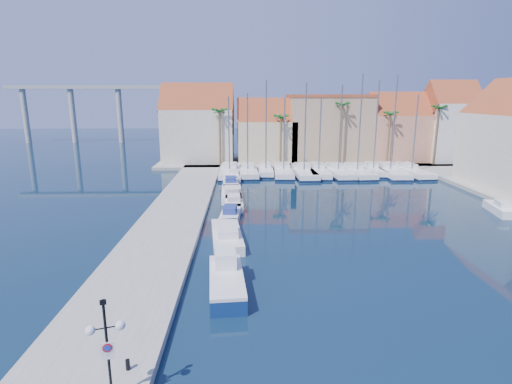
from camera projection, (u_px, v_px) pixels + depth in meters
The scene contains 36 objects.
ground at pixel (278, 280), 25.93m from camera, with size 260.00×260.00×0.00m, color black.
quay_west at pixel (174, 217), 38.71m from camera, with size 6.00×77.00×0.50m, color gray.
shore_north at pixel (310, 161), 72.85m from camera, with size 54.00×16.00×0.50m, color gray.
lamp_post at pixel (106, 335), 14.44m from camera, with size 1.34×0.67×4.09m.
bollard at pixel (128, 365), 16.60m from camera, with size 0.18×0.18×0.46m, color black.
fishing_boat at pixel (226, 279), 24.43m from camera, with size 2.51×6.23×2.13m.
motorboat_west_0 at pixel (227, 235), 32.75m from camera, with size 3.03×7.43×1.40m.
motorboat_west_1 at pixel (231, 214), 38.80m from camera, with size 2.11×5.56×1.40m.
motorboat_west_2 at pixel (234, 202), 43.22m from camera, with size 2.08×5.96×1.40m.
motorboat_west_3 at pixel (231, 193), 47.05m from camera, with size 2.56×7.26×1.40m.
motorboat_west_4 at pixel (231, 183), 52.87m from camera, with size 2.23×6.32×1.40m.
motorboat_west_5 at pixel (234, 176), 57.64m from camera, with size 2.08×6.30×1.40m.
motorboat_west_6 at pixel (236, 169), 62.93m from camera, with size 1.95×5.58×1.40m.
motorboat_east_1 at pixel (500, 208), 40.65m from camera, with size 2.41×5.05×1.40m.
sailboat_0 at pixel (230, 171), 60.73m from camera, with size 3.02×11.38×11.65m.
sailboat_1 at pixel (247, 171), 60.93m from camera, with size 3.26×10.50×12.16m.
sailboat_2 at pixel (266, 170), 61.38m from camera, with size 2.49×8.36×13.98m.
sailboat_3 at pixel (283, 171), 60.99m from camera, with size 3.44×10.83×11.53m.
sailboat_4 at pixel (303, 172), 60.41m from camera, with size 3.27×11.30×13.56m.
sailboat_5 at pixel (318, 171), 60.95m from camera, with size 3.53×10.95×11.43m.
sailboat_6 at pixel (337, 171), 60.68m from camera, with size 3.57×11.04×13.33m.
sailboat_7 at pixel (356, 171), 60.74m from camera, with size 3.70×11.02×14.84m.
sailboat_8 at pixel (372, 170), 61.81m from camera, with size 2.95×9.12×14.01m.
sailboat_9 at pixel (389, 171), 61.11m from camera, with size 3.24×11.70×14.68m.
sailboat_10 at pixel (409, 171), 61.06m from camera, with size 3.71×11.11×11.95m.
building_0 at pixel (199, 127), 69.80m from camera, with size 12.30×9.00×13.50m.
building_1 at pixel (267, 133), 70.46m from camera, with size 10.30×8.00×11.00m.
building_2 at pixel (328, 127), 71.55m from camera, with size 14.20×10.20×11.50m.
building_3 at pixel (396, 130), 71.05m from camera, with size 10.30×8.00×12.00m.
building_4 at pixel (449, 124), 70.10m from camera, with size 8.30×8.00×14.00m.
palm_0 at pixel (219, 113), 64.47m from camera, with size 2.60×2.60×10.15m.
palm_1 at pixel (281, 119), 65.00m from camera, with size 2.60×2.60×9.15m.
palm_2 at pixel (342, 107), 64.88m from camera, with size 2.60×2.60×11.15m.
palm_3 at pixel (390, 116), 65.45m from camera, with size 2.60×2.60×9.65m.
palm_4 at pixel (439, 110), 65.48m from camera, with size 2.60×2.60×10.65m.
viaduct at pixel (99, 102), 102.05m from camera, with size 48.00×2.20×14.45m.
Camera 1 is at (-2.20, -23.84, 11.58)m, focal length 28.00 mm.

